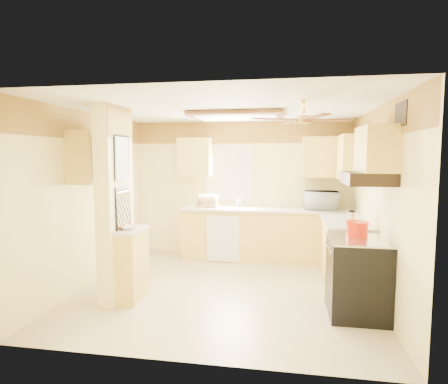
% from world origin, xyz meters
% --- Properties ---
extents(floor, '(4.00, 4.00, 0.00)m').
position_xyz_m(floor, '(0.00, 0.00, 0.00)').
color(floor, '#CDB58E').
rests_on(floor, ground).
extents(ceiling, '(4.00, 4.00, 0.00)m').
position_xyz_m(ceiling, '(0.00, 0.00, 2.50)').
color(ceiling, white).
rests_on(ceiling, wall_back).
extents(wall_back, '(4.00, 0.00, 4.00)m').
position_xyz_m(wall_back, '(0.00, 1.90, 1.25)').
color(wall_back, '#FFEC9B').
rests_on(wall_back, floor).
extents(wall_front, '(4.00, 0.00, 4.00)m').
position_xyz_m(wall_front, '(0.00, -1.90, 1.25)').
color(wall_front, '#FFEC9B').
rests_on(wall_front, floor).
extents(wall_left, '(0.00, 3.80, 3.80)m').
position_xyz_m(wall_left, '(-2.00, 0.00, 1.25)').
color(wall_left, '#FFEC9B').
rests_on(wall_left, floor).
extents(wall_right, '(0.00, 3.80, 3.80)m').
position_xyz_m(wall_right, '(2.00, 0.00, 1.25)').
color(wall_right, '#FFEC9B').
rests_on(wall_right, floor).
extents(wallpaper_border, '(4.00, 0.02, 0.40)m').
position_xyz_m(wallpaper_border, '(0.00, 1.88, 2.30)').
color(wallpaper_border, gold).
rests_on(wallpaper_border, wall_back).
extents(partition_column, '(0.20, 0.70, 2.50)m').
position_xyz_m(partition_column, '(-1.35, -0.55, 1.25)').
color(partition_column, '#FFEC9B').
rests_on(partition_column, floor).
extents(partition_ledge, '(0.25, 0.55, 0.90)m').
position_xyz_m(partition_ledge, '(-1.13, -0.55, 0.45)').
color(partition_ledge, '#E8C863').
rests_on(partition_ledge, floor).
extents(ledge_top, '(0.28, 0.58, 0.04)m').
position_xyz_m(ledge_top, '(-1.13, -0.55, 0.92)').
color(ledge_top, silver).
rests_on(ledge_top, partition_ledge).
extents(lower_cabinets_back, '(3.00, 0.60, 0.90)m').
position_xyz_m(lower_cabinets_back, '(0.50, 1.60, 0.45)').
color(lower_cabinets_back, '#E8C863').
rests_on(lower_cabinets_back, floor).
extents(lower_cabinets_right, '(0.60, 1.40, 0.90)m').
position_xyz_m(lower_cabinets_right, '(1.70, 0.60, 0.45)').
color(lower_cabinets_right, '#E8C863').
rests_on(lower_cabinets_right, floor).
extents(countertop_back, '(3.04, 0.64, 0.04)m').
position_xyz_m(countertop_back, '(0.50, 1.59, 0.92)').
color(countertop_back, silver).
rests_on(countertop_back, lower_cabinets_back).
extents(countertop_right, '(0.64, 1.44, 0.04)m').
position_xyz_m(countertop_right, '(1.69, 0.60, 0.92)').
color(countertop_right, silver).
rests_on(countertop_right, lower_cabinets_right).
extents(dishwasher_panel, '(0.58, 0.02, 0.80)m').
position_xyz_m(dishwasher_panel, '(-0.25, 1.29, 0.43)').
color(dishwasher_panel, white).
rests_on(dishwasher_panel, lower_cabinets_back).
extents(window, '(0.92, 0.02, 1.02)m').
position_xyz_m(window, '(-0.25, 1.89, 1.55)').
color(window, white).
rests_on(window, wall_back).
extents(upper_cab_back_left, '(0.60, 0.35, 0.70)m').
position_xyz_m(upper_cab_back_left, '(-0.85, 1.72, 1.85)').
color(upper_cab_back_left, '#E8C863').
rests_on(upper_cab_back_left, wall_back).
extents(upper_cab_back_right, '(0.90, 0.35, 0.70)m').
position_xyz_m(upper_cab_back_right, '(1.55, 1.72, 1.85)').
color(upper_cab_back_right, '#E8C863').
rests_on(upper_cab_back_right, wall_back).
extents(upper_cab_right, '(0.35, 1.00, 0.70)m').
position_xyz_m(upper_cab_right, '(1.82, 1.25, 1.85)').
color(upper_cab_right, '#E8C863').
rests_on(upper_cab_right, wall_right).
extents(upper_cab_left_wall, '(0.35, 0.75, 0.70)m').
position_xyz_m(upper_cab_left_wall, '(-1.82, -0.25, 1.85)').
color(upper_cab_left_wall, '#E8C863').
rests_on(upper_cab_left_wall, wall_left).
extents(upper_cab_over_stove, '(0.35, 0.76, 0.52)m').
position_xyz_m(upper_cab_over_stove, '(1.82, -0.55, 1.95)').
color(upper_cab_over_stove, '#E8C863').
rests_on(upper_cab_over_stove, wall_right).
extents(stove, '(0.68, 0.77, 0.92)m').
position_xyz_m(stove, '(1.67, -0.55, 0.46)').
color(stove, black).
rests_on(stove, floor).
extents(range_hood, '(0.50, 0.76, 0.14)m').
position_xyz_m(range_hood, '(1.74, -0.55, 1.62)').
color(range_hood, black).
rests_on(range_hood, upper_cab_over_stove).
extents(poster_menu, '(0.02, 0.42, 0.57)m').
position_xyz_m(poster_menu, '(-1.24, -0.55, 1.85)').
color(poster_menu, black).
rests_on(poster_menu, partition_column).
extents(poster_nashville, '(0.02, 0.42, 0.57)m').
position_xyz_m(poster_nashville, '(-1.24, -0.55, 1.20)').
color(poster_nashville, black).
rests_on(poster_nashville, partition_column).
extents(ceiling_light_panel, '(1.35, 0.95, 0.06)m').
position_xyz_m(ceiling_light_panel, '(0.10, 0.50, 2.46)').
color(ceiling_light_panel, brown).
rests_on(ceiling_light_panel, ceiling).
extents(ceiling_fan, '(1.15, 1.15, 0.26)m').
position_xyz_m(ceiling_fan, '(1.00, -0.70, 2.29)').
color(ceiling_fan, gold).
rests_on(ceiling_fan, ceiling).
extents(vent_grate, '(0.02, 0.40, 0.25)m').
position_xyz_m(vent_grate, '(1.98, -0.90, 2.30)').
color(vent_grate, black).
rests_on(vent_grate, wall_right).
extents(microwave, '(0.60, 0.42, 0.32)m').
position_xyz_m(microwave, '(1.43, 1.63, 1.10)').
color(microwave, white).
rests_on(microwave, countertop_back).
extents(bowl, '(0.28, 0.28, 0.05)m').
position_xyz_m(bowl, '(-1.15, -0.60, 0.97)').
color(bowl, white).
rests_on(bowl, ledge_top).
extents(dutch_oven, '(0.26, 0.26, 0.18)m').
position_xyz_m(dutch_oven, '(1.68, -0.42, 1.00)').
color(dutch_oven, red).
rests_on(dutch_oven, stove).
extents(kettle, '(0.13, 0.13, 0.20)m').
position_xyz_m(kettle, '(1.72, 0.21, 1.03)').
color(kettle, silver).
rests_on(kettle, countertop_right).
extents(dish_rack, '(0.40, 0.30, 0.22)m').
position_xyz_m(dish_rack, '(-0.59, 1.62, 1.02)').
color(dish_rack, tan).
rests_on(dish_rack, countertop_back).
extents(utensil_crock, '(0.09, 0.09, 0.19)m').
position_xyz_m(utensil_crock, '(-0.03, 1.72, 1.00)').
color(utensil_crock, white).
rests_on(utensil_crock, countertop_back).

